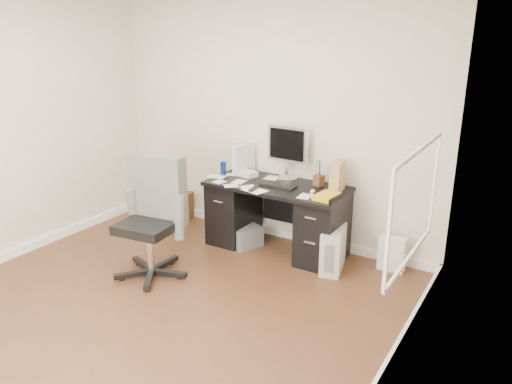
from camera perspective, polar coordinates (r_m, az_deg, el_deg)
ground at (r=4.54m, az=-11.65°, el=-13.01°), size 4.00×4.00×0.00m
room_shell at (r=3.96m, az=-12.54°, el=8.06°), size 4.02×4.02×2.71m
desk at (r=5.41m, az=2.36°, el=-2.67°), size 1.50×0.70×0.75m
loose_papers at (r=5.35m, az=0.26°, el=1.08°), size 1.10×0.60×0.00m
lcd_monitor at (r=5.40m, az=3.64°, el=4.50°), size 0.49×0.30×0.60m
keyboard at (r=5.23m, az=2.51°, el=0.76°), size 0.40×0.15×0.02m
computer_mouse at (r=5.00m, az=6.51°, el=0.04°), size 0.07×0.07×0.06m
travel_mug at (r=5.62m, az=-3.76°, el=2.70°), size 0.09×0.09×0.15m
white_binder at (r=5.65m, az=-1.42°, el=3.80°), size 0.21×0.32×0.34m
magazine_file at (r=5.09m, az=9.30°, el=1.75°), size 0.16×0.28×0.31m
pen_cup at (r=5.26m, az=7.22°, el=2.16°), size 0.14×0.14×0.27m
yellow_book at (r=4.88m, az=8.18°, el=-0.53°), size 0.23×0.28×0.05m
paper_remote at (r=5.09m, az=-0.14°, el=0.30°), size 0.28×0.24×0.02m
office_chair at (r=4.88m, az=-12.25°, el=-3.07°), size 0.74×0.74×1.18m
pc_tower at (r=5.09m, az=8.80°, el=-6.49°), size 0.29×0.47×0.44m
shopping_bag at (r=5.22m, az=15.28°, el=-6.81°), size 0.26×0.19×0.35m
wicker_basket at (r=6.42m, az=-9.16°, el=-1.66°), size 0.41×0.41×0.35m
desk_printer at (r=5.64m, az=-1.54°, el=-4.88°), size 0.48×0.44×0.23m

